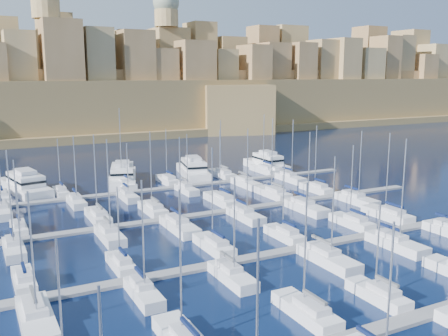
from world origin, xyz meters
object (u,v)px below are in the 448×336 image
sailboat_2 (307,311)px  motor_yacht_d (267,163)px  motor_yacht_c (193,169)px  motor_yacht_a (25,184)px  motor_yacht_b (123,175)px

sailboat_2 → motor_yacht_d: bearing=60.8°
motor_yacht_c → motor_yacht_d: (20.36, -0.83, 0.00)m
motor_yacht_a → motor_yacht_d: same height
sailboat_2 → motor_yacht_a: size_ratio=0.72×
motor_yacht_d → motor_yacht_b: bearing=177.7°
sailboat_2 → motor_yacht_a: sailboat_2 is taller
motor_yacht_a → motor_yacht_b: same height
motor_yacht_c → motor_yacht_a: bearing=178.9°
motor_yacht_d → motor_yacht_c: bearing=177.7°
motor_yacht_a → motor_yacht_b: 20.75m
sailboat_2 → motor_yacht_a: 73.92m
motor_yacht_b → motor_yacht_d: size_ratio=1.25×
sailboat_2 → motor_yacht_d: 79.87m
sailboat_2 → motor_yacht_d: (38.93, 69.74, 0.98)m
motor_yacht_b → motor_yacht_c: size_ratio=1.08×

